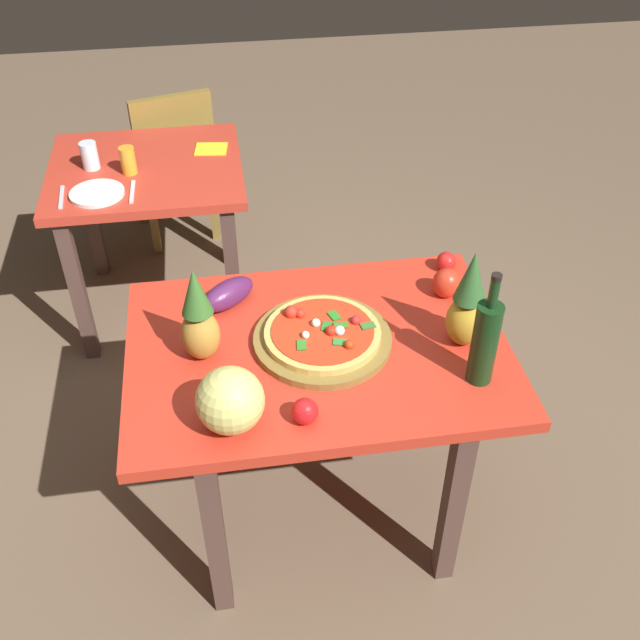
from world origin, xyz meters
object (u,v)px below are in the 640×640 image
at_px(tomato_beside_pepper, 305,411).
at_px(fork_utensil, 62,197).
at_px(pineapple_right, 468,304).
at_px(tomato_by_bottle, 446,261).
at_px(pizza, 322,332).
at_px(pizza_board, 323,340).
at_px(dinner_plate, 97,193).
at_px(eggplant, 228,294).
at_px(napkin_folded, 211,149).
at_px(knife_utensil, 132,192).
at_px(bell_pepper, 447,283).
at_px(pineapple_left, 199,319).
at_px(background_table, 149,193).
at_px(drinking_glass_juice, 128,160).
at_px(dining_chair, 173,157).
at_px(display_table, 318,369).
at_px(melon, 230,400).
at_px(drinking_glass_water, 90,156).
at_px(wine_bottle, 485,341).

bearing_deg(tomato_beside_pepper, fork_utensil, 120.48).
xyz_separation_m(pineapple_right, tomato_by_bottle, (0.06, 0.38, -0.11)).
distance_m(pizza, pineapple_right, 0.45).
relative_size(pizza, pineapple_right, 1.08).
xyz_separation_m(pizza_board, dinner_plate, (-0.76, 1.04, -0.00)).
relative_size(eggplant, napkin_folded, 1.43).
distance_m(pineapple_right, knife_utensil, 1.53).
bearing_deg(bell_pepper, tomato_by_bottle, 73.43).
relative_size(pineapple_left, knife_utensil, 1.77).
relative_size(background_table, drinking_glass_juice, 7.11).
xyz_separation_m(dining_chair, pineapple_left, (0.12, -1.87, 0.41)).
xyz_separation_m(tomato_beside_pepper, fork_utensil, (-0.80, 1.36, -0.03)).
distance_m(pizza_board, bell_pepper, 0.48).
bearing_deg(background_table, knife_utensil, -100.86).
bearing_deg(display_table, melon, -134.17).
height_order(pineapple_left, pineapple_right, pineapple_right).
bearing_deg(tomato_beside_pepper, drinking_glass_water, 113.60).
xyz_separation_m(melon, dinner_plate, (-0.46, 1.34, -0.09)).
distance_m(drinking_glass_juice, napkin_folded, 0.39).
bearing_deg(dinner_plate, fork_utensil, 180.00).
distance_m(melon, drinking_glass_water, 1.66).
height_order(dining_chair, tomato_by_bottle, dining_chair).
bearing_deg(background_table, drinking_glass_water, 175.34).
xyz_separation_m(display_table, drinking_glass_juice, (-0.62, 1.22, 0.16)).
bearing_deg(drinking_glass_water, drinking_glass_juice, -23.26).
bearing_deg(display_table, tomato_by_bottle, 33.34).
height_order(display_table, wine_bottle, wine_bottle).
bearing_deg(display_table, eggplant, 136.39).
distance_m(pizza_board, eggplant, 0.36).
bearing_deg(pineapple_left, melon, -76.89).
height_order(display_table, eggplant, eggplant).
bearing_deg(melon, pizza_board, 45.33).
relative_size(melon, napkin_folded, 1.34).
bearing_deg(tomato_beside_pepper, knife_utensil, 110.92).
bearing_deg(pizza_board, tomato_by_bottle, 33.27).
height_order(tomato_by_bottle, drinking_glass_juice, drinking_glass_juice).
relative_size(background_table, bell_pepper, 8.00).
bearing_deg(knife_utensil, fork_utensil, -179.24).
xyz_separation_m(dining_chair, tomato_by_bottle, (0.97, -1.55, 0.30)).
height_order(eggplant, tomato_beside_pepper, eggplant).
bearing_deg(fork_utensil, pizza, -52.68).
xyz_separation_m(pizza, tomato_by_bottle, (0.49, 0.32, -0.01)).
distance_m(melon, tomato_beside_pepper, 0.21).
relative_size(drinking_glass_juice, knife_utensil, 0.65).
bearing_deg(pizza_board, knife_utensil, 120.71).
height_order(pizza_board, bell_pepper, bell_pepper).
distance_m(dinner_plate, knife_utensil, 0.14).
bearing_deg(wine_bottle, bell_pepper, 87.27).
xyz_separation_m(dinner_plate, fork_utensil, (-0.14, 0.00, -0.00)).
relative_size(dining_chair, bell_pepper, 8.23).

